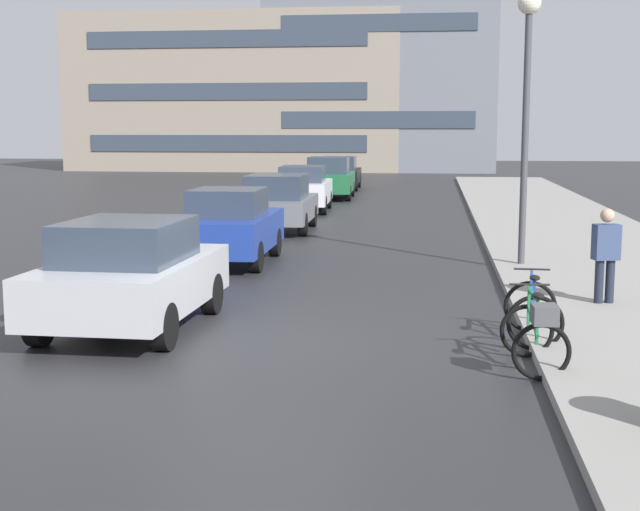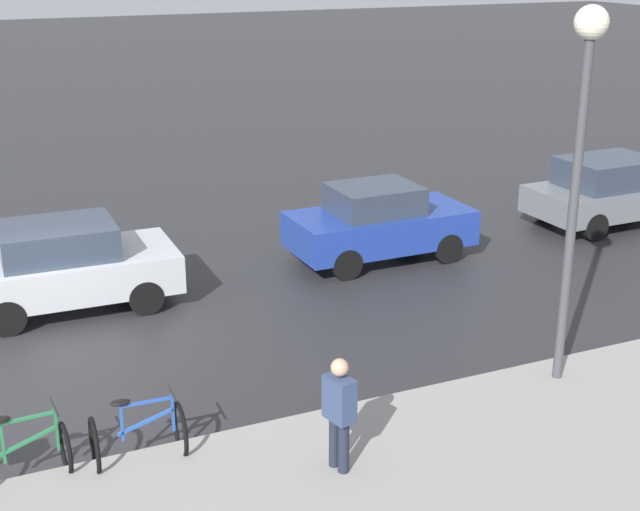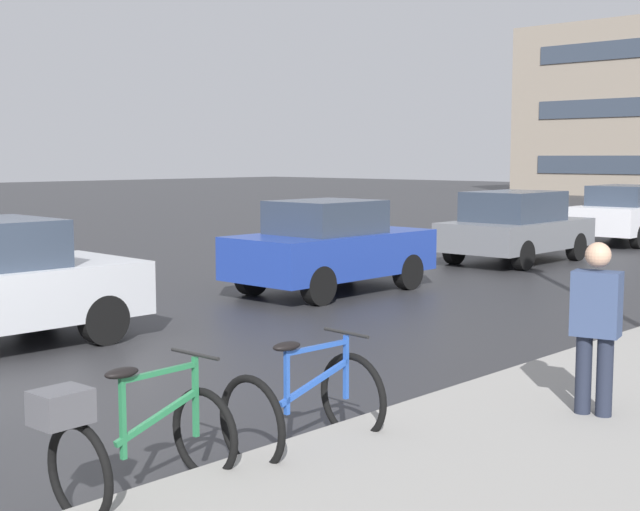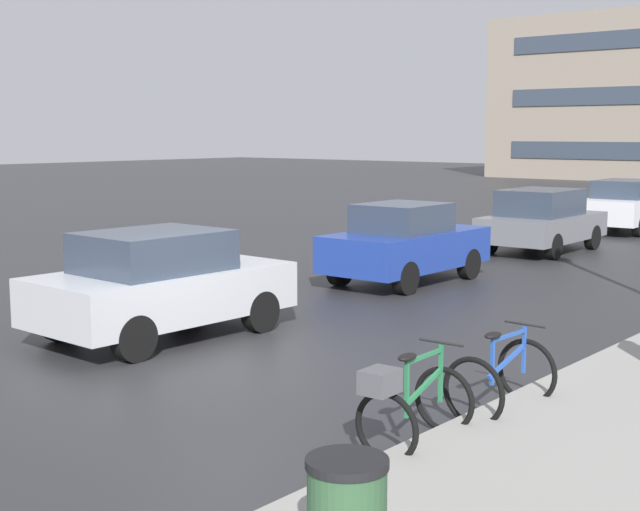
# 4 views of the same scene
# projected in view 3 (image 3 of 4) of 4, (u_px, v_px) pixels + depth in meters

# --- Properties ---
(ground_plane) EXTENTS (140.00, 140.00, 0.00)m
(ground_plane) POSITION_uv_depth(u_px,v_px,m) (16.00, 386.00, 9.26)
(ground_plane) COLOR #28282B
(bicycle_nearest) EXTENTS (0.75, 1.42, 0.98)m
(bicycle_nearest) POSITION_uv_depth(u_px,v_px,m) (127.00, 437.00, 6.00)
(bicycle_nearest) COLOR black
(bicycle_nearest) RESTS_ON ground
(bicycle_second) EXTENTS (0.80, 1.19, 0.95)m
(bicycle_second) POSITION_uv_depth(u_px,v_px,m) (305.00, 405.00, 7.07)
(bicycle_second) COLOR black
(bicycle_second) RESTS_ON ground
(car_blue) EXTENTS (1.83, 3.83, 1.62)m
(car_blue) POSITION_uv_depth(u_px,v_px,m) (330.00, 247.00, 15.58)
(car_blue) COLOR navy
(car_blue) RESTS_ON ground
(car_grey) EXTENTS (2.01, 3.97, 1.61)m
(car_grey) POSITION_uv_depth(u_px,v_px,m) (516.00, 226.00, 20.03)
(car_grey) COLOR slate
(car_grey) RESTS_ON ground
(car_white) EXTENTS (1.99, 4.12, 1.60)m
(car_white) POSITION_uv_depth(u_px,v_px,m) (627.00, 214.00, 24.45)
(car_white) COLOR silver
(car_white) RESTS_ON ground
(pedestrian) EXTENTS (0.45, 0.33, 1.65)m
(pedestrian) POSITION_uv_depth(u_px,v_px,m) (596.00, 325.00, 7.67)
(pedestrian) COLOR #1E2333
(pedestrian) RESTS_ON ground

